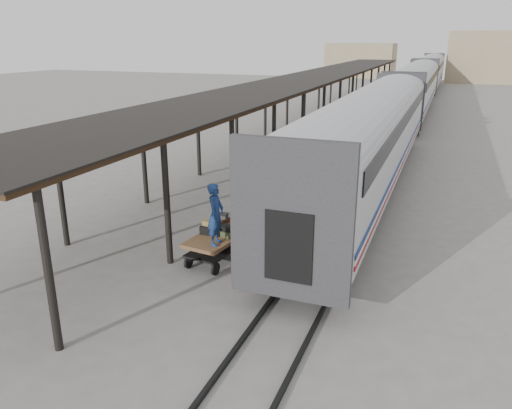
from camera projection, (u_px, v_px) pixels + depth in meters
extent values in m
plane|color=slate|center=(234.00, 246.00, 17.23)|extent=(160.00, 160.00, 0.00)
cube|color=silver|center=(370.00, 137.00, 22.40)|extent=(3.00, 24.00, 2.90)
cube|color=#28282B|center=(291.00, 224.00, 11.86)|extent=(3.04, 0.22, 3.50)
cube|color=black|center=(337.00, 115.00, 22.63)|extent=(0.04, 22.08, 0.65)
cube|color=black|center=(367.00, 174.00, 22.93)|extent=(2.55, 23.04, 0.50)
cube|color=silver|center=(415.00, 87.00, 45.41)|extent=(3.00, 24.00, 2.90)
cube|color=#28282B|center=(401.00, 102.00, 34.88)|extent=(3.04, 0.22, 3.50)
cube|color=black|center=(398.00, 77.00, 45.65)|extent=(0.04, 22.08, 0.65)
cube|color=black|center=(413.00, 106.00, 45.95)|extent=(2.55, 23.04, 0.50)
cube|color=silver|center=(429.00, 71.00, 68.42)|extent=(3.00, 24.00, 2.90)
cube|color=#28282B|center=(424.00, 77.00, 57.89)|extent=(3.04, 0.22, 3.50)
cube|color=black|center=(418.00, 64.00, 68.66)|extent=(0.04, 22.08, 0.65)
cube|color=black|center=(428.00, 84.00, 68.96)|extent=(2.55, 23.04, 0.50)
cube|color=black|center=(284.00, 197.00, 15.44)|extent=(0.50, 1.70, 2.00)
imported|color=silver|center=(284.00, 201.00, 15.49)|extent=(0.72, 0.89, 1.72)
cube|color=olive|center=(270.00, 219.00, 15.68)|extent=(0.57, 0.25, 0.42)
cube|color=#422B19|center=(317.00, 77.00, 38.37)|extent=(4.60, 64.00, 0.18)
cube|color=black|center=(317.00, 75.00, 38.33)|extent=(4.90, 64.30, 0.06)
cylinder|color=black|center=(291.00, 102.00, 39.70)|extent=(0.20, 0.20, 4.00)
cylinder|color=black|center=(359.00, 76.00, 67.14)|extent=(0.20, 0.20, 4.00)
cylinder|color=black|center=(48.00, 270.00, 10.86)|extent=(0.20, 0.20, 4.00)
cylinder|color=black|center=(342.00, 104.00, 38.30)|extent=(0.20, 0.20, 4.00)
cylinder|color=black|center=(391.00, 77.00, 65.74)|extent=(0.20, 0.20, 4.00)
cube|color=black|center=(404.00, 115.00, 46.46)|extent=(0.10, 150.00, 0.12)
cube|color=black|center=(420.00, 116.00, 45.97)|extent=(0.10, 150.00, 0.12)
cube|color=tan|center=(507.00, 57.00, 80.22)|extent=(18.00, 10.00, 8.00)
cube|color=tan|center=(361.00, 60.00, 92.28)|extent=(12.00, 8.00, 6.00)
cube|color=brown|center=(218.00, 237.00, 15.86)|extent=(1.56, 2.55, 0.12)
cube|color=black|center=(218.00, 247.00, 15.97)|extent=(1.45, 2.43, 0.06)
cylinder|color=black|center=(188.00, 262.00, 15.49)|extent=(0.13, 0.41, 0.40)
cylinder|color=black|center=(215.00, 269.00, 15.04)|extent=(0.13, 0.41, 0.40)
cylinder|color=black|center=(221.00, 241.00, 17.07)|extent=(0.13, 0.41, 0.40)
cylinder|color=black|center=(247.00, 247.00, 16.61)|extent=(0.13, 0.41, 0.40)
cube|color=#39393C|center=(221.00, 224.00, 16.44)|extent=(0.74, 0.55, 0.24)
cube|color=olive|center=(238.00, 227.00, 16.23)|extent=(0.71, 0.62, 0.22)
cube|color=black|center=(212.00, 230.00, 15.96)|extent=(0.69, 0.50, 0.27)
cube|color=#40482B|center=(227.00, 234.00, 15.75)|extent=(0.56, 0.48, 0.17)
cube|color=#4C2D1E|center=(221.00, 220.00, 16.31)|extent=(0.64, 0.56, 0.19)
cube|color=olive|center=(211.00, 223.00, 15.93)|extent=(0.48, 0.37, 0.18)
cube|color=#39393C|center=(220.00, 216.00, 16.14)|extent=(0.47, 0.36, 0.15)
cube|color=black|center=(227.00, 228.00, 15.77)|extent=(0.48, 0.40, 0.15)
cube|color=maroon|center=(307.00, 141.00, 32.10)|extent=(1.31, 1.68, 0.88)
cube|color=maroon|center=(310.00, 131.00, 32.20)|extent=(0.98, 0.83, 0.34)
cylinder|color=black|center=(297.00, 147.00, 32.06)|extent=(0.23, 0.37, 0.35)
cylinder|color=black|center=(307.00, 149.00, 31.58)|extent=(0.23, 0.37, 0.35)
cylinder|color=black|center=(306.00, 144.00, 32.85)|extent=(0.23, 0.37, 0.35)
cylinder|color=black|center=(316.00, 146.00, 32.37)|extent=(0.23, 0.37, 0.35)
imported|color=navy|center=(216.00, 214.00, 14.88)|extent=(0.52, 0.74, 1.91)
imported|color=black|center=(300.00, 137.00, 31.30)|extent=(1.15, 0.62, 1.86)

